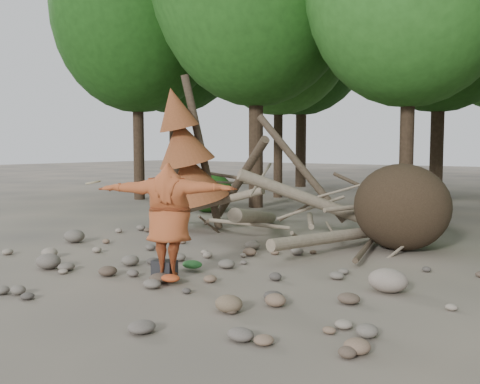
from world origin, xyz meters
The scene contains 13 objects.
ground centered at (0.00, 0.00, 0.00)m, with size 120.00×120.00×0.00m, color #514C44.
deadfall_pile centered at (2.02, 4.24, 0.95)m, with size 8.55×5.24×3.30m.
dead_conifer centered at (-3.12, 3.37, 2.11)m, with size 2.06×2.16×4.35m.
bush_left centered at (-5.50, 7.20, 0.72)m, with size 1.80×1.80×1.44m, color #1D5015.
bush_mid centered at (0.80, 7.80, 0.56)m, with size 1.40×1.40×1.12m, color #27661D.
frisbee_thrower centered at (0.23, -0.83, 1.08)m, with size 2.74×1.82×2.00m.
backpack centered at (0.11, -0.82, 0.14)m, with size 0.41×0.27×0.27m, color black.
cloth_green centered at (0.12, -0.08, 0.08)m, with size 0.41×0.34×0.15m, color #29662C.
cloth_orange centered at (0.49, -1.07, 0.06)m, with size 0.35×0.29×0.13m, color #AF431E.
boulder_front_left centered at (-2.24, -1.60, 0.15)m, with size 0.50×0.45×0.30m, color #645C53.
boulder_front_right centered at (2.23, -1.69, 0.12)m, with size 0.41×0.37×0.25m, color brown.
boulder_mid_right centered at (3.67, 0.68, 0.19)m, with size 0.64×0.58×0.39m, color gray.
boulder_mid_left centered at (-4.24, 0.48, 0.16)m, with size 0.54×0.48×0.32m, color #645E54.
Camera 1 is at (6.76, -7.62, 2.36)m, focal length 40.00 mm.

